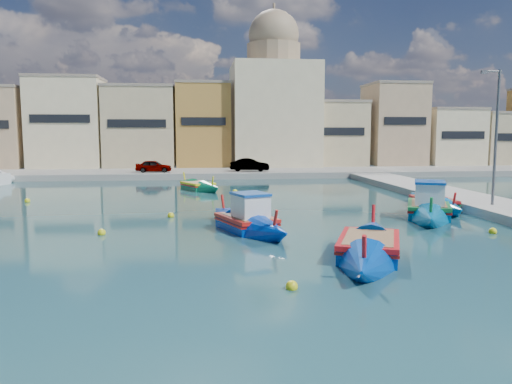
# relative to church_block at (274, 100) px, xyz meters

# --- Properties ---
(ground) EXTENTS (160.00, 160.00, 0.00)m
(ground) POSITION_rel_church_block_xyz_m (-10.00, -40.00, -8.41)
(ground) COLOR #14373E
(ground) RESTS_ON ground
(north_quay) EXTENTS (80.00, 8.00, 0.60)m
(north_quay) POSITION_rel_church_block_xyz_m (-10.00, -8.00, -8.11)
(north_quay) COLOR gray
(north_quay) RESTS_ON ground
(north_townhouses) EXTENTS (83.20, 7.87, 10.19)m
(north_townhouses) POSITION_rel_church_block_xyz_m (-3.32, -0.64, -3.41)
(north_townhouses) COLOR tan
(north_townhouses) RESTS_ON ground
(church_block) EXTENTS (10.00, 10.00, 19.10)m
(church_block) POSITION_rel_church_block_xyz_m (0.00, 0.00, 0.00)
(church_block) COLOR beige
(church_block) RESTS_ON ground
(quay_street_lamp) EXTENTS (1.18, 0.16, 8.00)m
(quay_street_lamp) POSITION_rel_church_block_xyz_m (7.44, -34.00, -4.07)
(quay_street_lamp) COLOR #595B60
(quay_street_lamp) RESTS_ON ground
(parked_cars) EXTENTS (33.11, 2.07, 1.31)m
(parked_cars) POSITION_rel_church_block_xyz_m (-16.84, -9.50, -7.20)
(parked_cars) COLOR #4C1919
(parked_cars) RESTS_ON north_quay
(luzzu_turquoise_cabin) EXTENTS (5.78, 9.58, 3.07)m
(luzzu_turquoise_cabin) POSITION_rel_church_block_xyz_m (3.42, -34.62, -8.04)
(luzzu_turquoise_cabin) COLOR #006099
(luzzu_turquoise_cabin) RESTS_ON ground
(luzzu_blue_cabin) EXTENTS (4.51, 7.97, 2.76)m
(luzzu_blue_cabin) POSITION_rel_church_block_xyz_m (-6.82, -37.32, -8.07)
(luzzu_blue_cabin) COLOR #0032AD
(luzzu_blue_cabin) RESTS_ON ground
(luzzu_cyan_mid) EXTENTS (2.41, 7.99, 2.33)m
(luzzu_cyan_mid) POSITION_rel_church_block_xyz_m (5.00, -31.96, -8.16)
(luzzu_cyan_mid) COLOR #0059A1
(luzzu_cyan_mid) RESTS_ON ground
(luzzu_green) EXTENTS (4.72, 6.86, 2.15)m
(luzzu_green) POSITION_rel_church_block_xyz_m (-9.13, -20.33, -8.18)
(luzzu_green) COLOR #0A7049
(luzzu_green) RESTS_ON ground
(luzzu_blue_south) EXTENTS (5.30, 9.13, 2.60)m
(luzzu_blue_south) POSITION_rel_church_block_xyz_m (-2.79, -42.81, -8.14)
(luzzu_blue_south) COLOR #003DA6
(luzzu_blue_south) RESTS_ON ground
(mooring_buoys) EXTENTS (24.90, 24.08, 0.36)m
(mooring_buoys) POSITION_rel_church_block_xyz_m (-8.78, -34.24, -8.33)
(mooring_buoys) COLOR yellow
(mooring_buoys) RESTS_ON ground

